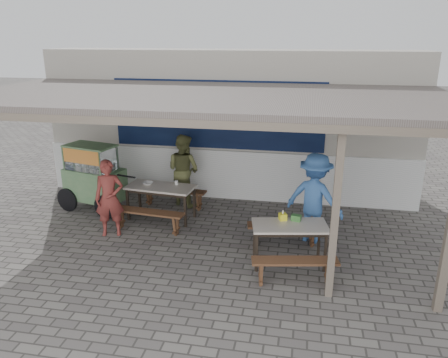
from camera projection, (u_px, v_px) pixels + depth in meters
name	position (u px, v px, depth m)	size (l,w,h in m)	color
ground	(196.00, 254.00, 8.02)	(60.00, 60.00, 0.00)	#645F5A
back_wall	(230.00, 124.00, 10.82)	(9.00, 1.28, 3.50)	#B3ADA0
warung_roof	(206.00, 99.00, 8.00)	(9.00, 4.21, 2.81)	#615853
table_left	(161.00, 190.00, 9.37)	(1.50, 0.81, 0.75)	beige
bench_left_street	(147.00, 216.00, 8.85)	(1.56, 0.43, 0.45)	brown
bench_left_wall	(174.00, 193.00, 10.10)	(1.56, 0.43, 0.45)	brown
table_right	(290.00, 229.00, 7.48)	(1.37, 0.86, 0.75)	beige
bench_right_street	(295.00, 266.00, 6.95)	(1.41, 0.53, 0.45)	brown
bench_right_wall	(284.00, 230.00, 8.23)	(1.41, 0.53, 0.45)	brown
vendor_cart	(93.00, 175.00, 9.82)	(1.96, 1.06, 1.52)	#6A8B5D
patron_street_side	(109.00, 198.00, 8.59)	(0.56, 0.37, 1.55)	maroon
patron_wall_side	(184.00, 170.00, 10.15)	(0.82, 0.64, 1.69)	brown
patron_right_table	(315.00, 198.00, 8.30)	(1.13, 0.65, 1.76)	#3B6AB1
tissue_box	(283.00, 217.00, 7.63)	(0.12, 0.12, 0.12)	yellow
donation_box	(296.00, 218.00, 7.60)	(0.16, 0.11, 0.11)	#397333
condiment_jar	(176.00, 182.00, 9.44)	(0.08, 0.08, 0.09)	silver
condiment_bowl	(148.00, 183.00, 9.44)	(0.22, 0.22, 0.05)	white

